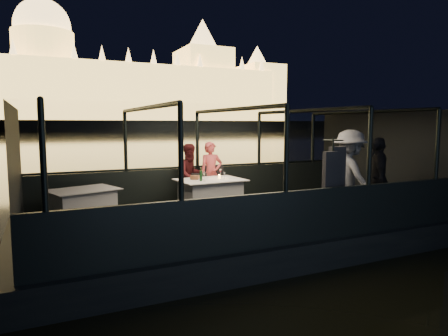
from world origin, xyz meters
name	(u,v)px	position (x,y,z in m)	size (l,w,h in m)	color
river_water	(58,137)	(0.00, 80.00, 0.00)	(500.00, 500.00, 0.00)	black
boat_hull	(232,242)	(0.00, 0.00, 0.00)	(8.60, 4.40, 1.00)	black
boat_deck	(232,220)	(0.00, 0.00, 0.48)	(8.00, 4.00, 0.04)	black
gunwale_port	(198,185)	(0.00, 2.00, 0.95)	(8.00, 0.08, 0.90)	black
gunwale_starboard	(285,218)	(0.00, -2.00, 0.95)	(8.00, 0.08, 0.90)	black
cabin_glass_port	(197,140)	(0.00, 2.00, 2.10)	(8.00, 0.02, 1.40)	#99B2B2
cabin_glass_starboard	(286,149)	(0.00, -2.00, 2.10)	(8.00, 0.02, 1.40)	#99B2B2
cabin_roof_glass	(232,109)	(0.00, 0.00, 2.80)	(8.00, 4.00, 0.02)	#99B2B2
end_wall_fore	(17,175)	(-4.00, 0.00, 1.65)	(0.02, 4.00, 2.30)	black
end_wall_aft	(375,158)	(4.00, 0.00, 1.65)	(0.02, 4.00, 2.30)	black
canopy_ribs	(232,165)	(0.00, 0.00, 1.65)	(8.00, 4.00, 2.30)	black
embankment	(46,127)	(0.00, 210.00, 1.00)	(400.00, 140.00, 6.00)	#423D33
parliament_building	(44,59)	(0.00, 175.00, 29.00)	(220.00, 32.00, 60.00)	#F2D18C
dining_table_central	(210,196)	(-0.17, 0.76, 0.89)	(1.45, 1.05, 0.77)	silver
dining_table_aft	(83,204)	(-2.87, 1.01, 0.89)	(1.31, 0.95, 0.69)	silver
chair_port_left	(202,190)	(-0.18, 1.26, 0.95)	(0.38, 0.38, 0.82)	black
chair_port_right	(217,188)	(0.28, 1.37, 0.95)	(0.45, 0.45, 0.97)	black
coat_stand	(332,185)	(1.17, -1.75, 1.40)	(0.49, 0.39, 1.76)	black
person_woman_coral	(211,175)	(0.21, 1.60, 1.25)	(0.56, 0.38, 1.57)	#CD4A4B
person_man_maroon	(191,176)	(-0.31, 1.65, 1.25)	(0.74, 0.57, 1.53)	#3D1113
passenger_stripe	(349,181)	(2.09, -1.19, 1.35)	(1.23, 0.69, 1.89)	silver
passenger_dark	(377,178)	(2.87, -1.17, 1.35)	(1.02, 0.43, 1.73)	black
wine_bottle	(201,174)	(-0.46, 0.61, 1.42)	(0.06, 0.06, 0.29)	#153B1A
bread_basket	(195,178)	(-0.48, 0.92, 1.31)	(0.22, 0.22, 0.09)	brown
amber_candle	(219,177)	(0.07, 0.81, 1.31)	(0.06, 0.06, 0.08)	#F7AA3D
plate_near	(230,178)	(0.30, 0.70, 1.27)	(0.24, 0.24, 0.01)	silver
plate_far	(203,179)	(-0.32, 0.86, 1.27)	(0.26, 0.26, 0.02)	white
wine_glass_white	(204,177)	(-0.41, 0.54, 1.36)	(0.07, 0.07, 0.20)	white
wine_glass_red	(220,173)	(0.19, 1.00, 1.36)	(0.06, 0.06, 0.19)	white
wine_glass_empty	(224,176)	(0.07, 0.53, 1.36)	(0.06, 0.06, 0.17)	white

